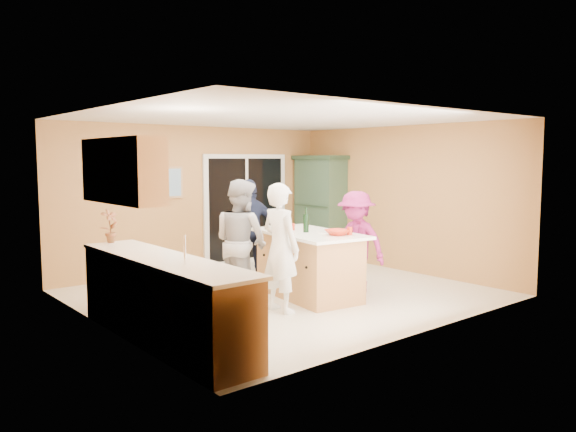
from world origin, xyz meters
TOP-DOWN VIEW (x-y plane):
  - floor at (0.00, 0.00)m, footprint 5.50×5.50m
  - ceiling at (0.00, 0.00)m, footprint 5.50×5.00m
  - wall_back at (0.00, 2.50)m, footprint 5.50×0.10m
  - wall_front at (0.00, -2.50)m, footprint 5.50×0.10m
  - wall_left at (-2.75, 0.00)m, footprint 0.10×5.00m
  - wall_right at (2.75, 0.00)m, footprint 0.10×5.00m
  - left_cabinet_run at (-2.45, -1.05)m, footprint 0.65×3.05m
  - upper_cabinets at (-2.58, -0.20)m, footprint 0.35×1.60m
  - sliding_door at (1.05, 2.46)m, footprint 1.90×0.07m
  - framed_picture at (-0.55, 2.48)m, footprint 0.46×0.04m
  - kitchen_island at (0.14, -0.38)m, footprint 1.22×1.93m
  - green_hutch at (2.49, 1.90)m, footprint 0.60×1.13m
  - woman_white at (-0.68, -0.74)m, footprint 0.45×0.65m
  - woman_grey at (-0.81, -0.04)m, footprint 0.76×0.92m
  - woman_navy at (0.02, 0.90)m, footprint 1.06×0.63m
  - woman_magenta at (0.86, -0.65)m, footprint 0.71×1.06m
  - serving_bowl at (0.22, -0.89)m, footprint 0.32×0.32m
  - tulip_vase at (-2.45, 0.52)m, footprint 0.27×0.21m
  - tumbler_near at (0.08, -0.08)m, footprint 0.09×0.09m
  - tumbler_far at (0.37, -0.98)m, footprint 0.09×0.09m
  - wine_bottle at (0.09, -0.39)m, footprint 0.08×0.08m
  - white_plate at (0.31, -0.58)m, footprint 0.27×0.27m

SIDE VIEW (x-z plane):
  - floor at x=0.00m, z-range 0.00..0.00m
  - kitchen_island at x=0.14m, z-range -0.03..0.93m
  - left_cabinet_run at x=-2.45m, z-range -0.16..1.08m
  - woman_magenta at x=0.86m, z-range 0.00..1.53m
  - woman_navy at x=0.02m, z-range 0.00..1.69m
  - woman_white at x=-0.68m, z-range 0.00..1.70m
  - woman_grey at x=-0.81m, z-range 0.00..1.73m
  - white_plate at x=0.31m, z-range 0.96..0.97m
  - serving_bowl at x=0.22m, z-range 0.96..1.03m
  - tumbler_near at x=0.08m, z-range 0.96..1.06m
  - tumbler_far at x=0.37m, z-range 0.96..1.07m
  - green_hutch at x=2.49m, z-range -0.03..2.05m
  - sliding_door at x=1.05m, z-range 0.00..2.10m
  - wine_bottle at x=0.09m, z-range 0.92..1.27m
  - tulip_vase at x=-2.45m, z-range 0.94..1.38m
  - wall_back at x=0.00m, z-range 0.00..2.60m
  - wall_front at x=0.00m, z-range 0.00..2.60m
  - wall_left at x=-2.75m, z-range 0.00..2.60m
  - wall_right at x=2.75m, z-range 0.00..2.60m
  - framed_picture at x=-0.55m, z-range 1.32..1.88m
  - upper_cabinets at x=-2.58m, z-range 1.50..2.25m
  - ceiling at x=0.00m, z-range 2.55..2.65m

